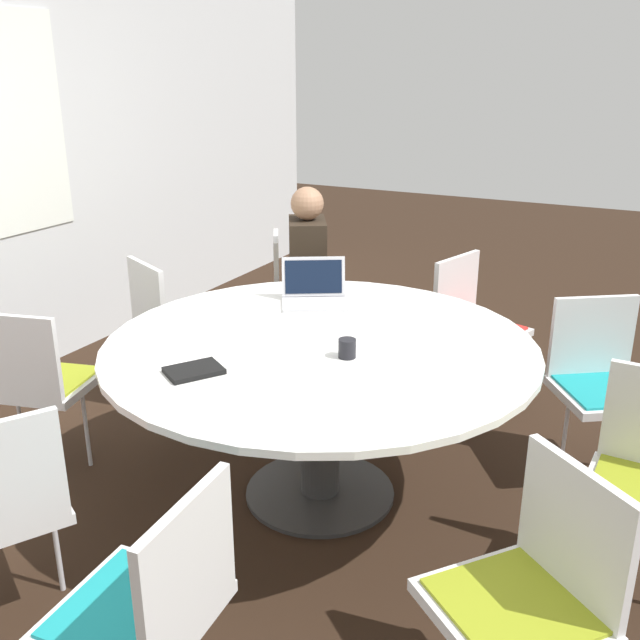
# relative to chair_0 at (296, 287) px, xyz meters

# --- Properties ---
(ground_plane) EXTENTS (16.00, 16.00, 0.00)m
(ground_plane) POSITION_rel_chair_0_xyz_m (-1.39, -0.89, -0.50)
(ground_plane) COLOR black
(conference_table) EXTENTS (1.86, 1.86, 0.76)m
(conference_table) POSITION_rel_chair_0_xyz_m (-1.39, -0.89, 0.13)
(conference_table) COLOR #333333
(conference_table) RESTS_ON ground_plane
(chair_0) EXTENTS (0.59, 0.58, 0.85)m
(chair_0) POSITION_rel_chair_0_xyz_m (0.00, 0.00, 0.00)
(chair_0) COLOR silver
(chair_0) RESTS_ON ground_plane
(chair_1) EXTENTS (0.57, 0.58, 0.85)m
(chair_1) POSITION_rel_chair_0_xyz_m (-0.87, 0.36, 0.00)
(chair_1) COLOR silver
(chair_1) RESTS_ON ground_plane
(chair_2) EXTENTS (0.52, 0.53, 0.85)m
(chair_2) POSITION_rel_chair_0_xyz_m (-1.81, 0.40, 0.00)
(chair_2) COLOR silver
(chair_2) RESTS_ON ground_plane
(chair_4) EXTENTS (0.47, 0.45, 0.85)m
(chair_4) POSITION_rel_chair_0_xyz_m (-2.74, -1.06, 0.00)
(chair_4) COLOR silver
(chair_4) RESTS_ON ground_plane
(chair_5) EXTENTS (0.60, 0.61, 0.85)m
(chair_5) POSITION_rel_chair_0_xyz_m (-2.20, -1.98, 0.00)
(chair_5) COLOR silver
(chair_5) RESTS_ON ground_plane
(chair_7) EXTENTS (0.59, 0.60, 0.85)m
(chair_7) POSITION_rel_chair_0_xyz_m (-0.57, -1.97, 0.00)
(chair_7) COLOR silver
(chair_7) RESTS_ON ground_plane
(chair_8) EXTENTS (0.54, 0.53, 0.85)m
(chair_8) POSITION_rel_chair_0_xyz_m (-0.08, -1.21, 0.00)
(chair_8) COLOR silver
(chair_8) RESTS_ON ground_plane
(person_0) EXTENTS (0.42, 0.37, 1.20)m
(person_0) POSITION_rel_chair_0_xyz_m (-0.17, -0.19, 0.20)
(person_0) COLOR #2D2319
(person_0) RESTS_ON ground_plane
(laptop) EXTENTS (0.38, 0.40, 0.21)m
(laptop) POSITION_rel_chair_0_xyz_m (-0.93, -0.62, 0.31)
(laptop) COLOR silver
(laptop) RESTS_ON conference_table
(spiral_notebook) EXTENTS (0.26, 0.24, 0.02)m
(spiral_notebook) POSITION_rel_chair_0_xyz_m (-1.91, -0.61, 0.27)
(spiral_notebook) COLOR black
(spiral_notebook) RESTS_ON conference_table
(coffee_cup) EXTENTS (0.07, 0.07, 0.08)m
(coffee_cup) POSITION_rel_chair_0_xyz_m (-1.50, -1.07, 0.30)
(coffee_cup) COLOR black
(coffee_cup) RESTS_ON conference_table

